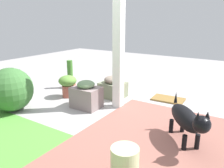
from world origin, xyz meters
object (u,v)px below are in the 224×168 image
object	(u,v)px
stone_planter_near	(86,95)
doormat	(168,99)
ceramic_urn	(125,164)
stone_planter_nearest	(113,87)
dog	(187,119)
terracotta_pot_broad	(68,84)
round_shrub	(11,90)
porch_pillar	(119,43)
terracotta_pot_tall	(70,78)

from	to	relation	value
stone_planter_near	doormat	size ratio (longest dim) A/B	0.84
ceramic_urn	doormat	xyz separation A→B (m)	(0.38, -2.32, -0.15)
stone_planter_nearest	dog	world-z (taller)	dog
terracotta_pot_broad	dog	xyz separation A→B (m)	(-2.39, 0.51, 0.07)
round_shrub	ceramic_urn	distance (m)	2.44
porch_pillar	dog	world-z (taller)	porch_pillar
round_shrub	doormat	xyz separation A→B (m)	(-2.02, -1.87, -0.34)
porch_pillar	terracotta_pot_broad	distance (m)	1.37
stone_planter_nearest	stone_planter_near	world-z (taller)	stone_planter_near
terracotta_pot_broad	doormat	xyz separation A→B (m)	(-1.71, -0.87, -0.24)
terracotta_pot_tall	ceramic_urn	distance (m)	3.13
dog	ceramic_urn	distance (m)	1.01
porch_pillar	ceramic_urn	xyz separation A→B (m)	(-1.00, 1.54, -0.93)
dog	doormat	size ratio (longest dim) A/B	1.26
terracotta_pot_tall	ceramic_urn	world-z (taller)	terracotta_pot_tall
terracotta_pot_tall	porch_pillar	bearing A→B (deg)	165.06
ceramic_urn	dog	bearing A→B (deg)	-107.99
stone_planter_nearest	ceramic_urn	world-z (taller)	stone_planter_nearest
terracotta_pot_broad	ceramic_urn	world-z (taller)	terracotta_pot_broad
terracotta_pot_tall	dog	bearing A→B (deg)	160.41
terracotta_pot_tall	doormat	distance (m)	2.13
doormat	stone_planter_near	bearing A→B (deg)	46.41
terracotta_pot_broad	doormat	world-z (taller)	terracotta_pot_broad
round_shrub	doormat	bearing A→B (deg)	-137.19
terracotta_pot_tall	ceramic_urn	bearing A→B (deg)	141.94
terracotta_pot_tall	ceramic_urn	size ratio (longest dim) A/B	1.82
terracotta_pot_tall	terracotta_pot_broad	bearing A→B (deg)	128.32
doormat	round_shrub	bearing A→B (deg)	42.81
terracotta_pot_broad	terracotta_pot_tall	bearing A→B (deg)	-51.68
terracotta_pot_broad	stone_planter_nearest	bearing A→B (deg)	-147.91
round_shrub	terracotta_pot_broad	distance (m)	1.04
porch_pillar	terracotta_pot_tall	distance (m)	1.75
round_shrub	terracotta_pot_broad	bearing A→B (deg)	-107.18
stone_planter_near	doormat	distance (m)	1.55
porch_pillar	stone_planter_near	size ratio (longest dim) A/B	4.55
stone_planter_nearest	round_shrub	xyz separation A→B (m)	(1.04, 1.46, 0.17)
porch_pillar	terracotta_pot_broad	xyz separation A→B (m)	(1.08, 0.09, -0.84)
round_shrub	dog	bearing A→B (deg)	-169.78
stone_planter_near	terracotta_pot_tall	xyz separation A→B (m)	(1.03, -0.72, -0.00)
stone_planter_nearest	doormat	distance (m)	1.07
porch_pillar	stone_planter_nearest	size ratio (longest dim) A/B	4.65
stone_planter_near	ceramic_urn	bearing A→B (deg)	139.85
round_shrub	dog	distance (m)	2.74
dog	ceramic_urn	size ratio (longest dim) A/B	2.17
terracotta_pot_broad	round_shrub	bearing A→B (deg)	72.82
stone_planter_nearest	doormat	size ratio (longest dim) A/B	0.82
porch_pillar	terracotta_pot_broad	size ratio (longest dim) A/B	5.15
stone_planter_near	terracotta_pot_broad	bearing A→B (deg)	-20.15
stone_planter_nearest	ceramic_urn	size ratio (longest dim) A/B	1.41
stone_planter_near	round_shrub	xyz separation A→B (m)	(0.96, 0.75, 0.14)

